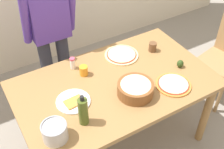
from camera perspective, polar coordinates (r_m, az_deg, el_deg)
ground at (r=2.91m, az=0.51°, el=-12.67°), size 8.00×8.00×0.00m
dining_table at (r=2.40m, az=0.61°, el=-3.21°), size 1.60×0.96×0.76m
person_cook at (r=2.71m, az=-12.08°, el=8.90°), size 0.49×0.25×1.62m
pizza_raw_on_board at (r=2.61m, az=1.89°, el=3.89°), size 0.30×0.30×0.02m
pizza_cooked_on_tray at (r=2.36m, az=11.98°, el=-1.91°), size 0.28×0.28×0.02m
plate_with_slice at (r=2.20m, az=-7.59°, el=-5.27°), size 0.26×0.26×0.02m
popcorn_bowl at (r=2.21m, az=4.64°, el=-2.66°), size 0.28×0.28×0.11m
olive_oil_bottle at (r=1.98m, az=-5.69°, el=-7.18°), size 0.07×0.07×0.26m
steel_pot at (r=1.96m, az=-11.19°, el=-10.94°), size 0.17×0.17×0.13m
cup_orange at (r=2.40m, az=-5.59°, el=0.78°), size 0.07×0.07×0.08m
cup_small_brown at (r=2.67m, az=7.98°, el=5.40°), size 0.07×0.07×0.08m
salt_shaker at (r=2.46m, az=-7.74°, el=2.21°), size 0.04×0.04×0.11m
avocado at (r=2.53m, az=13.25°, el=2.08°), size 0.06×0.06×0.07m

